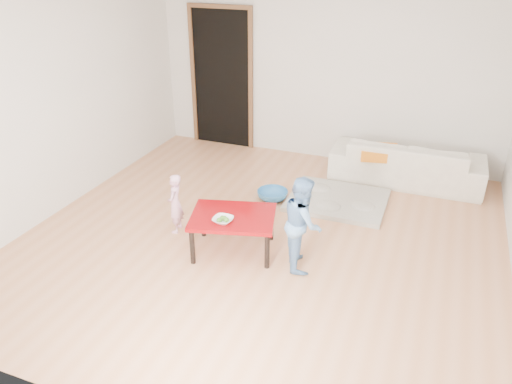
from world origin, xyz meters
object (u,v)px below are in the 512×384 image
Objects in this scene: child_blue at (303,223)px; bowl at (223,220)px; basin at (272,195)px; sofa at (407,162)px; child_pink at (175,204)px; red_table at (233,233)px.

bowl is at bearing 81.21° from child_blue.
basin is (0.02, 1.41, -0.39)m from bowl.
sofa is 5.10× the size of basin.
child_pink is at bearing -124.02° from basin.
red_table is 2.20× the size of basin.
child_pink is (-2.22, -2.26, 0.05)m from sofa.
basin is (-1.48, -1.16, -0.23)m from sofa.
bowl is 0.21× the size of child_blue.
child_pink is 1.49m from child_blue.
child_pink reaches higher than sofa.
bowl is at bearing -102.18° from red_table.
child_pink is (-0.75, 0.15, 0.13)m from red_table.
child_blue reaches higher than red_table.
sofa is 2.82m from red_table.
basin is at bearing 90.57° from red_table.
red_table is 0.29m from bowl.
child_pink is at bearing 45.16° from sofa.
bowl is at bearing 59.33° from sofa.
bowl is 0.29× the size of child_pink.
child_blue is 2.49× the size of basin.
sofa reaches higher than basin.
red_table is 1.25m from basin.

